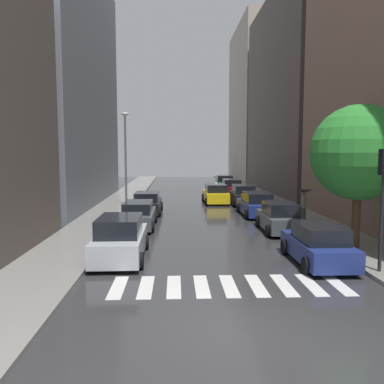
{
  "coord_description": "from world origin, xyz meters",
  "views": [
    {
      "loc": [
        -1.74,
        -9.15,
        4.34
      ],
      "look_at": [
        -0.47,
        21.04,
        1.28
      ],
      "focal_mm": 37.04,
      "sensor_mm": 36.0,
      "label": 1
    }
  ],
  "objects_px": {
    "parked_car_left_nearest": "(120,239)",
    "parked_car_right_sixth": "(224,183)",
    "parked_car_left_second": "(138,215)",
    "parked_car_right_third": "(256,205)",
    "taxi_midroad": "(216,194)",
    "parked_car_right_fifth": "(232,188)",
    "parked_car_right_nearest": "(318,245)",
    "parked_car_right_second": "(280,218)",
    "parked_car_left_third": "(147,203)",
    "street_tree_right": "(359,153)",
    "parked_car_right_fourth": "(243,195)",
    "pedestrian_foreground": "(304,198)",
    "traffic_light_right_corner": "(384,183)",
    "lamp_post_left": "(126,153)"
  },
  "relations": [
    {
      "from": "parked_car_right_nearest",
      "to": "parked_car_right_third",
      "type": "relative_size",
      "value": 0.89
    },
    {
      "from": "parked_car_right_second",
      "to": "parked_car_right_sixth",
      "type": "xyz_separation_m",
      "value": [
        -0.08,
        23.64,
        0.04
      ]
    },
    {
      "from": "lamp_post_left",
      "to": "parked_car_left_third",
      "type": "bearing_deg",
      "value": -56.57
    },
    {
      "from": "parked_car_left_third",
      "to": "parked_car_right_third",
      "type": "xyz_separation_m",
      "value": [
        7.51,
        -1.24,
        0.03
      ]
    },
    {
      "from": "parked_car_left_second",
      "to": "parked_car_left_third",
      "type": "distance_m",
      "value": 5.27
    },
    {
      "from": "parked_car_left_second",
      "to": "parked_car_right_sixth",
      "type": "height_order",
      "value": "parked_car_right_sixth"
    },
    {
      "from": "parked_car_left_third",
      "to": "traffic_light_right_corner",
      "type": "bearing_deg",
      "value": -147.18
    },
    {
      "from": "parked_car_left_nearest",
      "to": "parked_car_left_second",
      "type": "bearing_deg",
      "value": -1.26
    },
    {
      "from": "parked_car_left_second",
      "to": "parked_car_right_third",
      "type": "relative_size",
      "value": 0.99
    },
    {
      "from": "parked_car_left_nearest",
      "to": "parked_car_left_second",
      "type": "xyz_separation_m",
      "value": [
        0.11,
        6.72,
        -0.1
      ]
    },
    {
      "from": "parked_car_left_nearest",
      "to": "parked_car_right_nearest",
      "type": "bearing_deg",
      "value": -97.76
    },
    {
      "from": "parked_car_right_third",
      "to": "street_tree_right",
      "type": "xyz_separation_m",
      "value": [
        2.41,
        -9.79,
        3.55
      ]
    },
    {
      "from": "parked_car_right_third",
      "to": "taxi_midroad",
      "type": "distance_m",
      "value": 7.15
    },
    {
      "from": "parked_car_right_third",
      "to": "parked_car_right_nearest",
      "type": "bearing_deg",
      "value": 179.1
    },
    {
      "from": "parked_car_left_third",
      "to": "parked_car_right_third",
      "type": "bearing_deg",
      "value": -98.81
    },
    {
      "from": "parked_car_right_fifth",
      "to": "traffic_light_right_corner",
      "type": "bearing_deg",
      "value": -174.86
    },
    {
      "from": "parked_car_left_nearest",
      "to": "parked_car_right_third",
      "type": "xyz_separation_m",
      "value": [
        7.76,
        10.74,
        -0.07
      ]
    },
    {
      "from": "parked_car_right_third",
      "to": "parked_car_right_fourth",
      "type": "height_order",
      "value": "parked_car_right_fourth"
    },
    {
      "from": "parked_car_left_second",
      "to": "parked_car_left_third",
      "type": "height_order",
      "value": "same"
    },
    {
      "from": "taxi_midroad",
      "to": "traffic_light_right_corner",
      "type": "relative_size",
      "value": 1.08
    },
    {
      "from": "parked_car_right_fifth",
      "to": "street_tree_right",
      "type": "xyz_separation_m",
      "value": [
        2.4,
        -21.73,
        3.52
      ]
    },
    {
      "from": "parked_car_left_nearest",
      "to": "parked_car_right_sixth",
      "type": "xyz_separation_m",
      "value": [
        7.83,
        28.81,
        -0.02
      ]
    },
    {
      "from": "parked_car_left_third",
      "to": "lamp_post_left",
      "type": "height_order",
      "value": "lamp_post_left"
    },
    {
      "from": "parked_car_right_third",
      "to": "pedestrian_foreground",
      "type": "bearing_deg",
      "value": -140.62
    },
    {
      "from": "parked_car_right_fifth",
      "to": "street_tree_right",
      "type": "relative_size",
      "value": 0.65
    },
    {
      "from": "parked_car_left_third",
      "to": "parked_car_right_fifth",
      "type": "bearing_deg",
      "value": -34.52
    },
    {
      "from": "parked_car_left_second",
      "to": "parked_car_right_sixth",
      "type": "xyz_separation_m",
      "value": [
        7.72,
        22.09,
        0.08
      ]
    },
    {
      "from": "parked_car_right_fifth",
      "to": "taxi_midroad",
      "type": "bearing_deg",
      "value": 158.98
    },
    {
      "from": "parked_car_left_third",
      "to": "pedestrian_foreground",
      "type": "distance_m",
      "value": 10.7
    },
    {
      "from": "parked_car_right_nearest",
      "to": "parked_car_right_second",
      "type": "xyz_separation_m",
      "value": [
        0.12,
        6.19,
        0.03
      ]
    },
    {
      "from": "parked_car_left_third",
      "to": "parked_car_right_fourth",
      "type": "bearing_deg",
      "value": -58.84
    },
    {
      "from": "parked_car_right_fourth",
      "to": "parked_car_right_fifth",
      "type": "height_order",
      "value": "parked_car_right_fifth"
    },
    {
      "from": "parked_car_right_third",
      "to": "parked_car_right_sixth",
      "type": "distance_m",
      "value": 18.07
    },
    {
      "from": "parked_car_left_nearest",
      "to": "parked_car_right_third",
      "type": "distance_m",
      "value": 13.25
    },
    {
      "from": "taxi_midroad",
      "to": "street_tree_right",
      "type": "relative_size",
      "value": 0.75
    },
    {
      "from": "parked_car_left_second",
      "to": "parked_car_right_third",
      "type": "xyz_separation_m",
      "value": [
        7.65,
        4.02,
        0.03
      ]
    },
    {
      "from": "parked_car_left_second",
      "to": "parked_car_right_fifth",
      "type": "distance_m",
      "value": 17.71
    },
    {
      "from": "parked_car_right_third",
      "to": "pedestrian_foreground",
      "type": "relative_size",
      "value": 2.49
    },
    {
      "from": "parked_car_right_nearest",
      "to": "parked_car_right_fifth",
      "type": "xyz_separation_m",
      "value": [
        -0.02,
        23.7,
        0.05
      ]
    },
    {
      "from": "street_tree_right",
      "to": "lamp_post_left",
      "type": "xyz_separation_m",
      "value": [
        -11.73,
        13.78,
        -0.03
      ]
    },
    {
      "from": "parked_car_right_third",
      "to": "pedestrian_foreground",
      "type": "distance_m",
      "value": 3.75
    },
    {
      "from": "parked_car_left_nearest",
      "to": "parked_car_right_sixth",
      "type": "bearing_deg",
      "value": -15.53
    },
    {
      "from": "parked_car_left_third",
      "to": "parked_car_right_sixth",
      "type": "distance_m",
      "value": 18.45
    },
    {
      "from": "parked_car_right_sixth",
      "to": "pedestrian_foreground",
      "type": "distance_m",
      "value": 21.0
    },
    {
      "from": "parked_car_left_second",
      "to": "parked_car_right_nearest",
      "type": "bearing_deg",
      "value": -134.95
    },
    {
      "from": "parked_car_left_second",
      "to": "parked_car_right_nearest",
      "type": "relative_size",
      "value": 1.11
    },
    {
      "from": "parked_car_right_fifth",
      "to": "taxi_midroad",
      "type": "xyz_separation_m",
      "value": [
        -2.1,
        -5.1,
        -0.02
      ]
    },
    {
      "from": "parked_car_right_fourth",
      "to": "taxi_midroad",
      "type": "distance_m",
      "value": 2.43
    },
    {
      "from": "parked_car_left_third",
      "to": "parked_car_right_nearest",
      "type": "bearing_deg",
      "value": -149.33
    },
    {
      "from": "parked_car_right_second",
      "to": "taxi_midroad",
      "type": "xyz_separation_m",
      "value": [
        -2.24,
        12.41,
        0.0
      ]
    }
  ]
}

